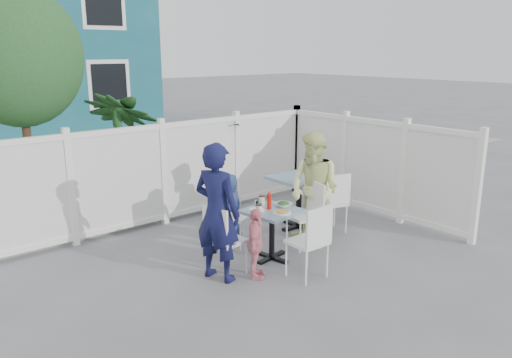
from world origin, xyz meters
TOP-DOWN VIEW (x-y plane):
  - ground at (0.00, 0.00)m, footprint 80.00×80.00m
  - near_sidewalk at (0.00, 3.80)m, footprint 24.00×2.60m
  - street at (0.00, 7.50)m, footprint 24.00×5.00m
  - far_sidewalk at (0.00, 10.60)m, footprint 24.00×1.60m
  - fence_back at (0.10, 2.40)m, footprint 5.86×0.08m
  - fence_right at (3.00, 0.60)m, footprint 0.08×3.66m
  - tree at (-1.60, 3.30)m, footprint 1.80×1.62m
  - potted_shrub_a at (-0.19, 3.10)m, footprint 1.61×1.61m
  - potted_shrub_b at (1.44, 3.00)m, footprint 1.79×1.77m
  - main_table at (0.46, 0.24)m, footprint 0.73×0.73m
  - spare_table at (1.59, 0.88)m, footprint 0.78×0.78m
  - chair_left at (-0.34, 0.24)m, footprint 0.45×0.46m
  - chair_right at (1.17, 0.26)m, footprint 0.48×0.50m
  - chair_back at (0.35, 0.99)m, footprint 0.53×0.52m
  - chair_near at (0.43, -0.51)m, footprint 0.42×0.41m
  - chair_spare at (1.81, 0.39)m, footprint 0.53×0.52m
  - man at (-0.42, 0.23)m, footprint 0.57×0.70m
  - woman at (1.30, 0.29)m, footprint 0.68×0.83m
  - boy at (0.45, 1.16)m, footprint 0.50×0.35m
  - toddler at (-0.06, -0.06)m, footprint 0.52×0.51m
  - plate_main at (0.47, 0.06)m, footprint 0.22×0.22m
  - plate_side at (0.31, 0.37)m, footprint 0.20×0.20m
  - salad_bowl at (0.67, 0.25)m, footprint 0.22×0.22m
  - coffee_cup_a at (0.22, 0.22)m, footprint 0.08×0.08m
  - coffee_cup_b at (0.50, 0.49)m, footprint 0.08×0.08m
  - ketchup_bottle at (0.46, 0.30)m, footprint 0.06×0.06m
  - salt_shaker at (0.41, 0.51)m, footprint 0.03×0.03m
  - pepper_shaker at (0.40, 0.48)m, footprint 0.03×0.03m

SIDE VIEW (x-z plane):
  - ground at x=0.00m, z-range 0.00..0.00m
  - street at x=0.00m, z-range 0.00..0.01m
  - near_sidewalk at x=0.00m, z-range 0.00..0.01m
  - far_sidewalk at x=0.00m, z-range 0.00..0.01m
  - toddler at x=-0.06m, z-range 0.00..0.88m
  - boy at x=0.45m, z-range 0.00..0.99m
  - chair_back at x=0.35m, z-range 0.07..0.96m
  - chair_left at x=-0.34m, z-range 0.07..0.98m
  - main_table at x=0.46m, z-range 0.19..0.87m
  - chair_right at x=1.17m, z-range 0.08..0.99m
  - chair_near at x=0.43m, z-range 0.08..1.00m
  - chair_spare at x=1.81m, z-range 0.08..1.01m
  - spare_table at x=1.59m, z-range 0.22..1.04m
  - plate_side at x=0.31m, z-range 0.68..0.69m
  - plate_main at x=0.47m, z-range 0.68..0.69m
  - salad_bowl at x=0.67m, z-range 0.68..0.73m
  - salt_shaker at x=0.41m, z-range 0.68..0.75m
  - pepper_shaker at x=0.40m, z-range 0.68..0.76m
  - coffee_cup_b at x=0.50m, z-range 0.68..0.80m
  - coffee_cup_a at x=0.22m, z-range 0.68..0.80m
  - potted_shrub_b at x=1.44m, z-range 0.00..1.50m
  - ketchup_bottle at x=0.46m, z-range 0.68..0.88m
  - fence_right at x=3.00m, z-range -0.02..1.58m
  - fence_back at x=0.10m, z-range -0.02..1.58m
  - woman at x=1.30m, z-range 0.00..1.60m
  - man at x=-0.42m, z-range 0.00..1.68m
  - potted_shrub_a at x=-0.19m, z-range 0.00..2.06m
  - tree at x=-1.60m, z-range 0.80..4.39m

